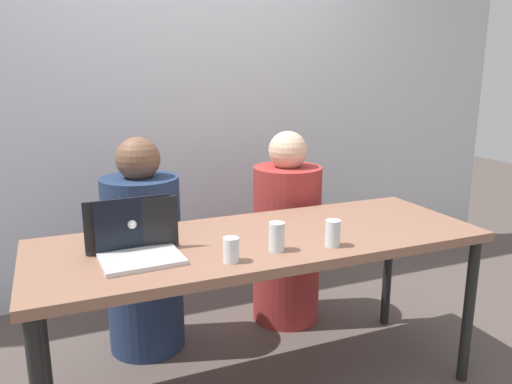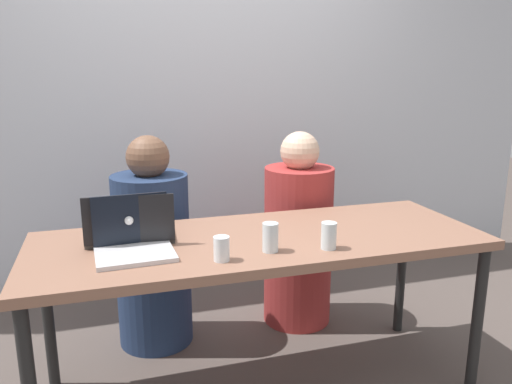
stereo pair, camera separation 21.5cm
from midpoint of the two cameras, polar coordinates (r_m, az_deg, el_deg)
The scene contains 9 objects.
back_wall at distance 3.29m, azimuth -10.53°, elevation 11.82°, with size 5.00×0.10×2.68m, color silver.
desk at distance 2.16m, azimuth -2.15°, elevation -6.71°, with size 1.92×0.70×0.75m.
person_on_left at distance 2.68m, azimuth -15.02°, elevation -7.28°, with size 0.45×0.45×1.12m.
person_on_right at distance 2.89m, azimuth 1.38°, elevation -5.33°, with size 0.42×0.42×1.11m.
laptop_front_left at distance 1.96m, azimuth -16.39°, elevation -5.99°, with size 0.30×0.26×0.22m.
laptop_back_left at distance 2.10m, azimuth -16.95°, elevation -4.74°, with size 0.37×0.26×0.21m.
water_glass_left at distance 1.86m, azimuth -6.20°, elevation -6.82°, with size 0.06×0.06×0.09m.
water_glass_center at distance 1.96m, azimuth -0.78°, elevation -5.40°, with size 0.06×0.06×0.12m.
water_glass_right at distance 2.02m, azimuth 5.76°, elevation -4.95°, with size 0.06×0.06×0.11m.
Camera 1 is at (-0.81, -1.86, 1.43)m, focal length 35.00 mm.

